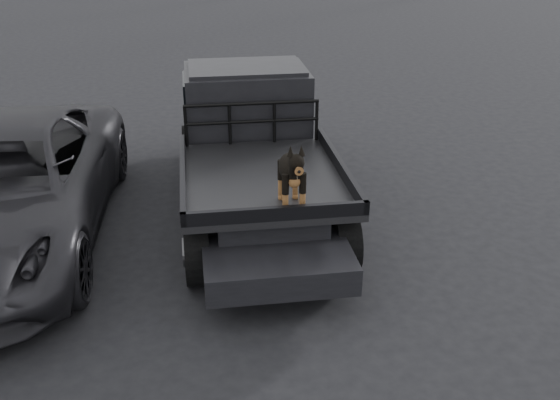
{
  "coord_description": "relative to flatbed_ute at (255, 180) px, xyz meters",
  "views": [
    {
      "loc": [
        -1.21,
        -5.82,
        3.84
      ],
      "look_at": [
        -0.42,
        -0.39,
        1.24
      ],
      "focal_mm": 40.0,
      "sensor_mm": 36.0,
      "label": 1
    }
  ],
  "objects": [
    {
      "name": "ground",
      "position": [
        0.42,
        -1.92,
        -0.46
      ],
      "size": [
        120.0,
        120.0,
        0.0
      ],
      "primitive_type": "plane",
      "color": "black",
      "rests_on": "ground"
    },
    {
      "name": "flatbed_ute",
      "position": [
        0.0,
        0.0,
        0.0
      ],
      "size": [
        2.0,
        5.4,
        0.92
      ],
      "primitive_type": null,
      "color": "black",
      "rests_on": "ground"
    },
    {
      "name": "ute_cab",
      "position": [
        0.0,
        0.95,
        0.9
      ],
      "size": [
        1.72,
        1.3,
        0.88
      ],
      "primitive_type": null,
      "color": "black",
      "rests_on": "flatbed_ute"
    },
    {
      "name": "headache_rack",
      "position": [
        0.0,
        0.2,
        0.74
      ],
      "size": [
        1.8,
        0.08,
        0.55
      ],
      "primitive_type": null,
      "color": "black",
      "rests_on": "flatbed_ute"
    },
    {
      "name": "dog",
      "position": [
        0.2,
        -1.81,
        0.83
      ],
      "size": [
        0.32,
        0.6,
        0.74
      ],
      "primitive_type": null,
      "color": "black",
      "rests_on": "flatbed_ute"
    },
    {
      "name": "parked_suv",
      "position": [
        -3.14,
        -0.4,
        0.28
      ],
      "size": [
        2.64,
        5.39,
        1.47
      ],
      "primitive_type": "imported",
      "rotation": [
        0.0,
        0.0,
        -0.04
      ],
      "color": "#29282D",
      "rests_on": "ground"
    }
  ]
}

